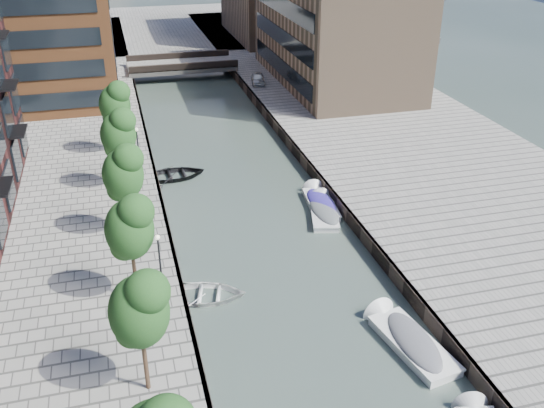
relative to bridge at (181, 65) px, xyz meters
name	(u,v)px	position (x,y,z in m)	size (l,w,h in m)	color
water	(235,181)	(0.00, -32.00, -1.39)	(300.00, 300.00, 0.00)	#38473F
quay_right	(420,155)	(16.00, -32.00, -0.89)	(20.00, 140.00, 1.00)	gray
quay_wall_left	(157,184)	(-6.10, -32.00, -0.89)	(0.25, 140.00, 1.00)	#332823
quay_wall_right	(309,167)	(6.10, -32.00, -0.89)	(0.25, 140.00, 1.00)	#332823
far_closure	(160,29)	(0.00, 28.00, -0.89)	(80.00, 40.00, 1.00)	gray
tan_block_near	(334,18)	(16.00, -10.00, 6.61)	(12.00, 25.00, 14.00)	#8F7257
bridge	(181,65)	(0.00, 0.00, 0.00)	(13.00, 6.00, 1.30)	gray
tree_2	(139,307)	(-8.50, -54.00, 3.92)	(2.50, 2.50, 5.95)	#382619
tree_3	(129,226)	(-8.50, -47.00, 3.92)	(2.50, 2.50, 5.95)	#382619
tree_4	(123,171)	(-8.50, -40.00, 3.92)	(2.50, 2.50, 5.95)	#382619
tree_5	(118,132)	(-8.50, -33.00, 3.92)	(2.50, 2.50, 5.95)	#382619
tree_6	(114,102)	(-8.50, -26.00, 3.92)	(2.50, 2.50, 5.95)	#382619
lamp_1	(160,263)	(-7.20, -48.00, 2.12)	(0.24, 0.24, 4.12)	black
lamp_2	(138,149)	(-7.20, -32.00, 2.12)	(0.24, 0.24, 4.12)	black
sloop_3	(205,298)	(-4.86, -46.75, -1.39)	(3.29, 4.61, 0.96)	white
sloop_4	(174,178)	(-4.59, -30.12, -1.39)	(3.59, 5.03, 1.04)	black
motorboat_1	(407,339)	(4.35, -53.16, -1.16)	(2.91, 6.01, 1.92)	white
motorboat_3	(320,202)	(5.11, -37.50, -1.18)	(2.36, 5.40, 1.74)	white
motorboat_4	(323,211)	(4.89, -38.93, -1.18)	(2.96, 5.36, 1.70)	silver
car	(258,78)	(7.50, -9.01, 0.21)	(1.42, 3.54, 1.21)	silver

